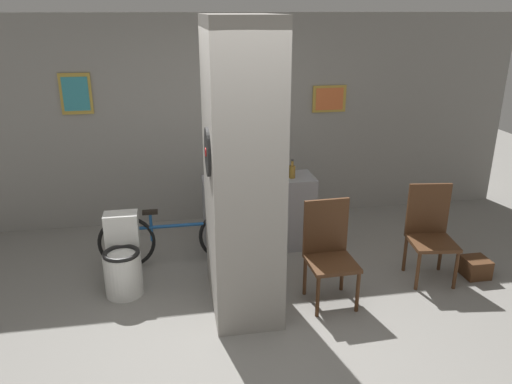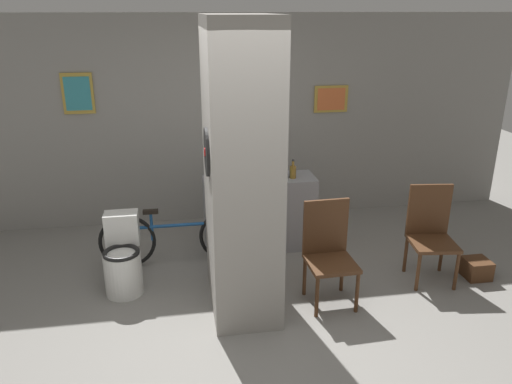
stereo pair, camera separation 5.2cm
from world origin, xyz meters
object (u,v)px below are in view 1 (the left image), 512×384
(toilet, at_px, (123,261))
(chair_by_doorway, at_px, (430,230))
(bottle_tall, at_px, (283,169))
(bicycle, at_px, (177,237))
(chair_near_pillar, at_px, (329,249))

(toilet, height_order, chair_by_doorway, chair_by_doorway)
(bottle_tall, bearing_deg, bicycle, -170.94)
(chair_by_doorway, relative_size, bottle_tall, 3.34)
(chair_by_doorway, xyz_separation_m, bicycle, (-2.54, 0.70, -0.20))
(chair_by_doorway, distance_m, bottle_tall, 1.67)
(toilet, relative_size, bottle_tall, 2.58)
(toilet, xyz_separation_m, bicycle, (0.54, 0.47, -0.01))
(bicycle, distance_m, bottle_tall, 1.37)
(bicycle, height_order, bottle_tall, bottle_tall)
(chair_near_pillar, bearing_deg, bottle_tall, 97.66)
(chair_near_pillar, relative_size, chair_by_doorway, 1.00)
(toilet, xyz_separation_m, chair_by_doorway, (3.08, -0.23, 0.19))
(toilet, bearing_deg, chair_near_pillar, -13.71)
(chair_near_pillar, bearing_deg, bicycle, 143.81)
(bicycle, bearing_deg, chair_near_pillar, -34.03)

